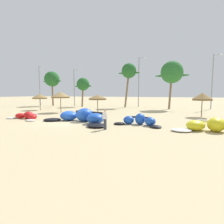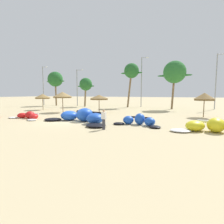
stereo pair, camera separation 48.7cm
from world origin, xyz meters
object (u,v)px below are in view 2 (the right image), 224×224
Objects in this scene: beach_umbrella_near_van at (43,96)px; kite_center at (139,121)px; palm_leftmost at (55,79)px; palm_center_left at (175,72)px; lamppost_east_center at (142,80)px; lamppost_east at (217,79)px; palm_left_of_gap at (131,71)px; lamppost_west_center at (78,86)px; lamppost_west at (44,84)px; person_near_kites at (104,119)px; beach_umbrella_near_palms at (99,97)px; kite_left at (28,116)px; beach_umbrella_outermost at (204,97)px; kite_right_of_center at (216,127)px; kite_left_of_center at (82,117)px; palm_left at (86,85)px; beach_umbrella_middle at (62,95)px.

kite_center is at bearing -23.27° from beach_umbrella_near_van.
palm_center_left is (26.68, 0.27, 0.47)m from palm_leftmost.
lamppost_east is (13.74, -0.62, -0.28)m from lamppost_east_center.
lamppost_west_center is (-12.54, -0.82, -2.68)m from palm_left_of_gap.
person_near_kites is at bearing -38.77° from lamppost_west.
beach_umbrella_near_palms is at bearing -27.28° from lamppost_west.
lamppost_east_center is at bearing 71.45° from kite_left.
palm_leftmost is 26.69m from palm_center_left.
beach_umbrella_near_palms reaches higher than kite_left.
palm_leftmost reaches higher than kite_left.
beach_umbrella_outermost is at bearing 0.36° from beach_umbrella_near_van.
kite_left is 18.82m from kite_right_of_center.
lamppost_east_center is at bearing 10.87° from lamppost_west_center.
kite_left_of_center is at bearing 177.05° from kite_right_of_center.
kite_center is at bearing -44.68° from lamppost_west_center.
beach_umbrella_near_van is (-6.70, 9.24, 2.06)m from kite_left.
lamppost_east_center is (1.73, 1.92, -1.63)m from palm_left_of_gap.
palm_left is 25.48m from lamppost_east.
kite_right_of_center is at bearing -20.27° from beach_umbrella_near_van.
palm_leftmost reaches higher than kite_right_of_center.
lamppost_east is at bearing 6.87° from palm_left.
kite_left is at bearing -57.43° from palm_leftmost.
kite_center is 19.74m from palm_center_left.
palm_center_left is (18.28, 0.38, 1.85)m from palm_left.
beach_umbrella_near_palms is 23.42m from lamppost_west.
palm_leftmost is at bearing 147.75° from beach_umbrella_near_palms.
kite_right_of_center is 2.13× the size of beach_umbrella_outermost.
lamppost_west_center is at bearing 178.51° from palm_center_left.
palm_leftmost is 0.86× the size of lamppost_west.
beach_umbrella_near_van is 17.88m from palm_left_of_gap.
lamppost_east reaches higher than lamppost_west.
lamppost_west is (-30.19, -0.44, -1.45)m from palm_center_left.
palm_left_of_gap is 0.86× the size of lamppost_east_center.
kite_left_of_center reaches higher than kite_left.
person_near_kites is 24.52m from palm_left_of_gap.
palm_left_of_gap is (6.72, 13.62, 4.71)m from beach_umbrella_middle.
palm_left_of_gap reaches higher than kite_left_of_center.
palm_left is at bearing 104.58° from beach_umbrella_middle.
palm_leftmost is at bearing -179.41° from palm_center_left.
palm_left reaches higher than beach_umbrella_near_palms.
kite_center is 0.56× the size of lamppost_west_center.
palm_left is (-8.75, 10.71, 2.48)m from beach_umbrella_near_palms.
kite_left_of_center is 10.56m from beach_umbrella_middle.
lamppost_west is at bearing 150.92° from kite_right_of_center.
lamppost_east_center is (-11.17, 22.98, 5.32)m from kite_right_of_center.
palm_center_left is at bearing -1.49° from lamppost_west_center.
kite_left_of_center is at bearing -39.32° from lamppost_west.
palm_leftmost is (-5.59, 10.00, 3.81)m from beach_umbrella_near_van.
palm_leftmost is (-23.04, 21.49, 5.36)m from person_near_kites.
lamppost_east reaches higher than kite_center.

